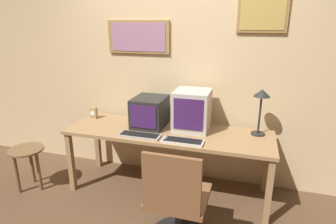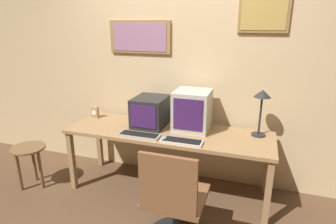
% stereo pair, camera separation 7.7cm
% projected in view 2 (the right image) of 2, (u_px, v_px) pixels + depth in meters
% --- Properties ---
extents(wall_back, '(8.00, 0.08, 2.60)m').
position_uv_depth(wall_back, '(180.00, 69.00, 3.18)').
color(wall_back, '#D1B284').
rests_on(wall_back, ground_plane).
extents(desk, '(2.17, 0.67, 0.72)m').
position_uv_depth(desk, '(168.00, 137.00, 2.98)').
color(desk, '#99754C').
rests_on(desk, ground_plane).
extents(monitor_left, '(0.34, 0.41, 0.32)m').
position_uv_depth(monitor_left, '(150.00, 112.00, 3.08)').
color(monitor_left, black).
rests_on(monitor_left, desk).
extents(monitor_right, '(0.37, 0.38, 0.42)m').
position_uv_depth(monitor_right, '(192.00, 110.00, 2.95)').
color(monitor_right, '#B7B2A8').
rests_on(monitor_right, desk).
extents(keyboard_main, '(0.42, 0.14, 0.03)m').
position_uv_depth(keyboard_main, '(139.00, 135.00, 2.82)').
color(keyboard_main, '#A8A399').
rests_on(keyboard_main, desk).
extents(keyboard_side, '(0.40, 0.15, 0.03)m').
position_uv_depth(keyboard_side, '(182.00, 141.00, 2.68)').
color(keyboard_side, beige).
rests_on(keyboard_side, desk).
extents(mouse_near_keyboard, '(0.06, 0.11, 0.04)m').
position_uv_depth(mouse_near_keyboard, '(164.00, 138.00, 2.74)').
color(mouse_near_keyboard, gray).
rests_on(mouse_near_keyboard, desk).
extents(desk_clock, '(0.08, 0.05, 0.14)m').
position_uv_depth(desk_clock, '(95.00, 112.00, 3.36)').
color(desk_clock, '#A38456').
rests_on(desk_clock, desk).
extents(desk_lamp, '(0.17, 0.17, 0.47)m').
position_uv_depth(desk_lamp, '(262.00, 100.00, 2.74)').
color(desk_lamp, black).
rests_on(desk_lamp, desk).
extents(office_chair, '(0.51, 0.51, 0.91)m').
position_uv_depth(office_chair, '(174.00, 206.00, 2.30)').
color(office_chair, black).
rests_on(office_chair, ground_plane).
extents(side_stool, '(0.37, 0.37, 0.49)m').
position_uv_depth(side_stool, '(29.00, 156.00, 3.15)').
color(side_stool, brown).
rests_on(side_stool, ground_plane).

